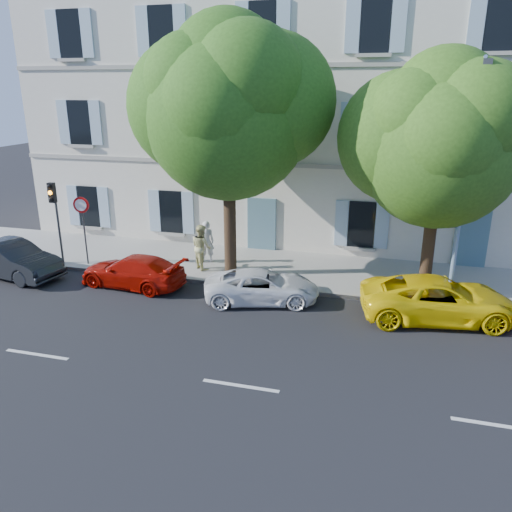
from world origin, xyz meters
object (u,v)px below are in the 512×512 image
(car_white_coupe, at_px, (262,286))
(car_dark_sedan, at_px, (11,260))
(traffic_light, at_px, (54,206))
(car_yellow_supercar, at_px, (439,299))
(car_red_coupe, at_px, (133,271))
(tree_right, at_px, (440,149))
(tree_left, at_px, (228,117))
(pedestrian_a, at_px, (206,242))
(road_sign, at_px, (83,216))
(pedestrian_b, at_px, (202,247))
(street_lamp, at_px, (466,172))

(car_white_coupe, bearing_deg, car_dark_sedan, 76.87)
(traffic_light, bearing_deg, car_white_coupe, -7.95)
(traffic_light, bearing_deg, car_yellow_supercar, -4.46)
(car_red_coupe, bearing_deg, tree_right, 104.34)
(car_white_coupe, distance_m, tree_left, 6.18)
(car_white_coupe, xyz_separation_m, traffic_light, (-8.99, 1.26, 2.06))
(car_dark_sedan, height_order, tree_right, tree_right)
(tree_right, bearing_deg, pedestrian_a, 171.14)
(road_sign, height_order, pedestrian_b, road_sign)
(car_yellow_supercar, relative_size, pedestrian_b, 2.71)
(car_white_coupe, distance_m, pedestrian_b, 3.85)
(tree_right, relative_size, traffic_light, 2.34)
(pedestrian_a, distance_m, pedestrian_b, 0.77)
(car_white_coupe, relative_size, pedestrian_b, 2.18)
(car_yellow_supercar, bearing_deg, traffic_light, 75.83)
(pedestrian_b, bearing_deg, tree_left, -150.68)
(tree_left, xyz_separation_m, tree_right, (7.26, -0.30, -0.88))
(car_dark_sedan, bearing_deg, pedestrian_a, -54.55)
(car_dark_sedan, xyz_separation_m, road_sign, (2.25, 1.73, 1.49))
(street_lamp, bearing_deg, tree_left, 176.34)
(car_white_coupe, xyz_separation_m, street_lamp, (6.34, 1.43, 4.05))
(car_red_coupe, bearing_deg, street_lamp, 102.62)
(car_white_coupe, distance_m, car_yellow_supercar, 5.86)
(tree_left, relative_size, pedestrian_a, 5.19)
(street_lamp, bearing_deg, pedestrian_a, 170.62)
(tree_right, height_order, pedestrian_a, tree_right)
(road_sign, height_order, street_lamp, street_lamp)
(pedestrian_b, bearing_deg, traffic_light, 51.12)
(car_yellow_supercar, bearing_deg, road_sign, 74.56)
(car_dark_sedan, height_order, car_white_coupe, car_dark_sedan)
(tree_left, height_order, street_lamp, tree_left)
(car_dark_sedan, height_order, car_red_coupe, car_dark_sedan)
(car_yellow_supercar, bearing_deg, car_red_coupe, 80.28)
(car_white_coupe, bearing_deg, tree_right, -87.81)
(tree_right, relative_size, pedestrian_b, 4.36)
(road_sign, distance_m, pedestrian_b, 5.00)
(car_yellow_supercar, xyz_separation_m, tree_left, (-7.64, 1.85, 5.45))
(traffic_light, height_order, street_lamp, street_lamp)
(pedestrian_b, bearing_deg, car_red_coupe, 89.15)
(car_white_coupe, relative_size, road_sign, 1.40)
(traffic_light, bearing_deg, pedestrian_a, 16.65)
(pedestrian_a, xyz_separation_m, pedestrian_b, (0.08, -0.76, 0.02))
(traffic_light, relative_size, pedestrian_a, 1.90)
(road_sign, bearing_deg, tree_right, 0.73)
(car_white_coupe, distance_m, pedestrian_a, 4.39)
(tree_left, bearing_deg, car_white_coupe, -47.58)
(tree_right, distance_m, traffic_light, 14.72)
(car_white_coupe, bearing_deg, street_lamp, -91.87)
(car_red_coupe, height_order, traffic_light, traffic_light)
(car_red_coupe, relative_size, road_sign, 1.43)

